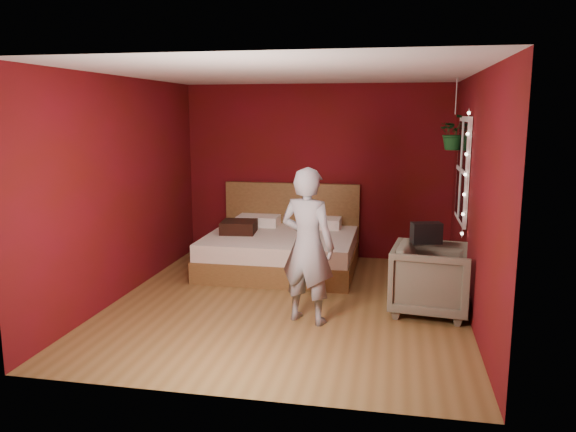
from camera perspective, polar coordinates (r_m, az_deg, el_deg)
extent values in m
plane|color=brown|center=(6.60, 0.03, -8.81)|extent=(4.50, 4.50, 0.00)
cube|color=#570914|center=(8.51, 2.93, 4.52)|extent=(4.00, 0.02, 2.60)
cube|color=#570914|center=(4.13, -5.93, -1.90)|extent=(4.00, 0.02, 2.60)
cube|color=#570914|center=(6.96, -16.47, 2.77)|extent=(0.02, 4.50, 2.60)
cube|color=#570914|center=(6.24, 18.49, 1.81)|extent=(0.02, 4.50, 2.60)
cube|color=silver|center=(6.25, 0.03, 14.41)|extent=(4.00, 4.50, 0.02)
cube|color=white|center=(7.10, 17.34, 4.49)|extent=(0.04, 0.97, 1.27)
cube|color=black|center=(7.09, 17.22, 4.50)|extent=(0.02, 0.85, 1.15)
cube|color=white|center=(7.09, 17.18, 4.50)|extent=(0.03, 0.05, 1.15)
cube|color=white|center=(7.09, 17.18, 4.50)|extent=(0.03, 0.85, 0.05)
cylinder|color=silver|center=(6.57, 17.57, 4.04)|extent=(0.01, 0.01, 1.45)
sphere|color=#FFF2CC|center=(6.68, 17.25, -1.72)|extent=(0.04, 0.04, 0.04)
sphere|color=#FFF2CC|center=(6.63, 17.36, 0.18)|extent=(0.04, 0.04, 0.04)
sphere|color=#FFF2CC|center=(6.60, 17.46, 2.10)|extent=(0.04, 0.04, 0.04)
sphere|color=#FFF2CC|center=(6.57, 17.57, 4.04)|extent=(0.04, 0.04, 0.04)
sphere|color=#FFF2CC|center=(6.55, 17.68, 5.99)|extent=(0.04, 0.04, 0.04)
sphere|color=#FFF2CC|center=(6.54, 17.79, 7.96)|extent=(0.04, 0.04, 0.04)
sphere|color=#FFF2CC|center=(6.54, 17.90, 9.93)|extent=(0.04, 0.04, 0.04)
cube|color=brown|center=(7.87, -0.75, -4.52)|extent=(2.05, 1.75, 0.29)
cube|color=white|center=(7.81, -0.75, -2.70)|extent=(2.01, 1.71, 0.23)
cube|color=brown|center=(8.57, 0.37, -0.39)|extent=(2.05, 0.08, 1.13)
cube|color=white|center=(8.43, -3.02, -0.45)|extent=(0.62, 0.39, 0.14)
cube|color=white|center=(8.26, 3.21, -0.68)|extent=(0.62, 0.39, 0.14)
imported|color=gray|center=(5.82, 1.99, -3.05)|extent=(0.69, 0.56, 1.64)
imported|color=#676451|center=(6.38, 14.35, -6.24)|extent=(0.93, 0.91, 0.77)
cube|color=black|center=(6.33, 13.87, -1.68)|extent=(0.35, 0.24, 0.23)
cube|color=black|center=(7.92, -5.02, -1.11)|extent=(0.51, 0.51, 0.17)
cylinder|color=silver|center=(7.41, 16.72, 11.57)|extent=(0.01, 0.01, 0.44)
imported|color=#164E21|center=(7.41, 16.54, 8.15)|extent=(0.47, 0.43, 0.44)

